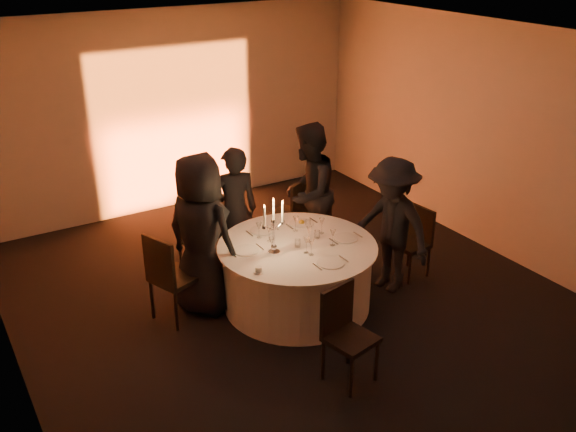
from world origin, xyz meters
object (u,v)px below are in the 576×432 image
chair_left (169,273)px  guest_back_right (308,193)px  chair_back_left (192,228)px  coffee_cup (259,270)px  chair_back_right (293,210)px  candelabra (274,234)px  banquet_table (297,275)px  guest_right (392,225)px  chair_front (345,329)px  guest_left (201,235)px  guest_back_left (234,211)px  chair_right (415,238)px

chair_left → guest_back_right: 2.21m
chair_back_left → coffee_cup: size_ratio=8.16×
chair_left → chair_back_right: size_ratio=1.09×
guest_back_right → candelabra: size_ratio=2.77×
guest_back_right → banquet_table: bearing=12.7°
chair_back_left → chair_back_right: size_ratio=0.93×
guest_right → candelabra: 1.50m
chair_back_left → chair_front: size_ratio=0.93×
guest_back_right → candelabra: 1.46m
chair_back_right → guest_right: (0.41, -1.54, 0.29)m
guest_left → banquet_table: bearing=-144.3°
guest_back_left → candelabra: size_ratio=2.52×
chair_front → coffee_cup: chair_front is taller
chair_right → coffee_cup: bearing=-90.7°
banquet_table → coffee_cup: 0.85m
banquet_table → chair_left: bearing=162.0°
banquet_table → guest_right: 1.26m
chair_back_left → chair_left: bearing=76.0°
chair_left → chair_right: size_ratio=1.19×
chair_back_left → guest_back_right: bearing=175.9°
banquet_table → chair_left: (-1.36, 0.44, 0.21)m
guest_back_left → guest_right: 1.92m
guest_left → guest_back_right: size_ratio=1.02×
banquet_table → chair_back_right: chair_back_right is taller
guest_back_right → guest_left: bearing=-23.4°
guest_back_right → coffee_cup: bearing=3.0°
guest_left → guest_back_right: 1.77m
guest_left → guest_right: 2.23m
banquet_table → guest_right: (1.15, -0.24, 0.44)m
guest_back_left → coffee_cup: bearing=84.8°
chair_back_left → chair_right: bearing=162.9°
coffee_cup → guest_back_left: bearing=72.7°
chair_back_left → candelabra: size_ratio=1.37×
chair_front → coffee_cup: 1.11m
chair_back_right → banquet_table: bearing=32.9°
chair_right → candelabra: bearing=-98.4°
chair_front → guest_left: guest_left is taller
chair_back_right → chair_right: 1.70m
banquet_table → guest_back_left: size_ratio=1.09×
chair_back_right → guest_left: size_ratio=0.52×
chair_front → guest_back_left: guest_back_left is taller
chair_back_right → guest_back_right: 0.51m
chair_back_left → guest_back_right: (1.38, -0.61, 0.41)m
banquet_table → guest_back_right: (0.76, 0.95, 0.53)m
chair_right → guest_left: bearing=-108.7°
guest_back_left → guest_right: (1.39, -1.33, 0.00)m
guest_back_left → guest_left: bearing=52.2°
chair_front → chair_right: bearing=20.2°
coffee_cup → banquet_table: bearing=25.5°
chair_right → guest_right: guest_right is taller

